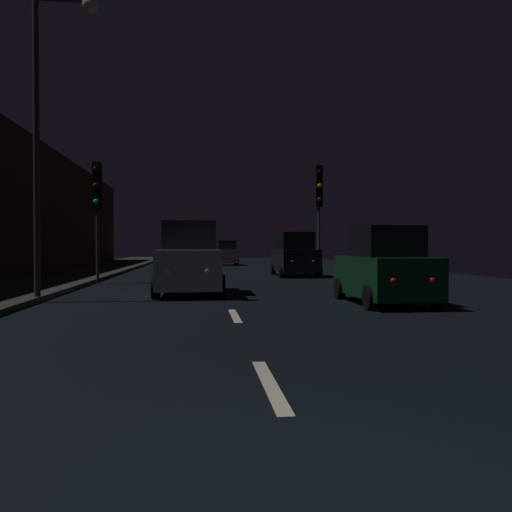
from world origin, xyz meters
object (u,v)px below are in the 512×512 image
at_px(car_approaching_headlights, 189,261).
at_px(traffic_light_far_right, 319,196).
at_px(streetlamp_overhead, 53,102).
at_px(car_parked_right_near, 384,269).
at_px(car_parked_right_far, 295,256).
at_px(traffic_light_far_left, 97,195).
at_px(car_distant_taillights, 227,254).

bearing_deg(car_approaching_headlights, traffic_light_far_right, 143.00).
xyz_separation_m(streetlamp_overhead, car_parked_right_near, (8.48, -1.27, -4.33)).
bearing_deg(car_parked_right_near, car_parked_right_far, 0.00).
height_order(traffic_light_far_right, car_approaching_headlights, traffic_light_far_right).
bearing_deg(traffic_light_far_left, car_distant_taillights, 170.30).
relative_size(traffic_light_far_right, car_approaching_headlights, 1.17).
bearing_deg(traffic_light_far_right, traffic_light_far_left, -72.58).
relative_size(traffic_light_far_right, traffic_light_far_left, 1.08).
relative_size(traffic_light_far_left, car_parked_right_far, 1.12).
xyz_separation_m(car_parked_right_near, car_distant_taillights, (-2.56, 29.05, -0.02)).
distance_m(traffic_light_far_right, car_parked_right_near, 11.53).
relative_size(streetlamp_overhead, car_approaching_headlights, 1.81).
height_order(car_approaching_headlights, car_distant_taillights, car_approaching_headlights).
height_order(car_parked_right_near, car_distant_taillights, car_parked_right_near).
bearing_deg(car_distant_taillights, streetlamp_overhead, 167.97).
relative_size(streetlamp_overhead, car_parked_right_near, 2.05).
height_order(traffic_light_far_left, car_distant_taillights, traffic_light_far_left).
bearing_deg(traffic_light_far_right, streetlamp_overhead, -41.07).
height_order(traffic_light_far_left, car_approaching_headlights, traffic_light_far_left).
bearing_deg(car_distant_taillights, car_approaching_headlights, 174.57).
bearing_deg(streetlamp_overhead, car_approaching_headlights, 31.93).
bearing_deg(car_approaching_headlights, car_parked_right_near, 55.42).
relative_size(car_parked_right_far, car_distant_taillights, 1.12).
bearing_deg(car_distant_taillights, car_parked_right_near, -174.96).
relative_size(traffic_light_far_left, car_parked_right_near, 1.23).
distance_m(car_parked_right_far, car_distant_taillights, 16.37).
distance_m(traffic_light_far_right, car_distant_taillights, 18.46).
bearing_deg(car_parked_right_far, traffic_light_far_left, 116.48).
relative_size(car_approaching_headlights, car_distant_taillights, 1.16).
bearing_deg(traffic_light_far_right, car_parked_right_near, -1.92).
height_order(car_approaching_headlights, car_parked_right_near, car_approaching_headlights).
xyz_separation_m(streetlamp_overhead, car_approaching_headlights, (3.49, 2.17, -4.21)).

